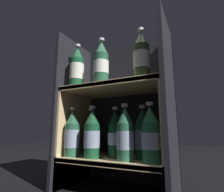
{
  "coord_description": "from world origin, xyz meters",
  "views": [
    {
      "loc": [
        0.39,
        -0.69,
        0.29
      ],
      "look_at": [
        0.0,
        0.11,
        0.46
      ],
      "focal_mm": 28.0,
      "sensor_mm": 36.0,
      "label": 1
    }
  ],
  "objects_px": {
    "bottle_lower_front_0": "(72,135)",
    "bottle_lower_back_1": "(115,134)",
    "bottle_upper_front_2": "(141,57)",
    "bottle_lower_back_0": "(91,134)",
    "bottle_lower_front_2": "(125,135)",
    "bottle_lower_back_2": "(143,135)",
    "bottle_upper_front_1": "(101,64)",
    "bottle_lower_front_1": "(92,135)",
    "bottle_upper_front_0": "(77,69)",
    "bottle_lower_front_3": "(151,136)"
  },
  "relations": [
    {
      "from": "bottle_lower_front_0",
      "to": "bottle_lower_front_3",
      "type": "distance_m",
      "value": 0.41
    },
    {
      "from": "bottle_lower_back_0",
      "to": "bottle_upper_front_2",
      "type": "bearing_deg",
      "value": -14.81
    },
    {
      "from": "bottle_lower_front_0",
      "to": "bottle_lower_front_2",
      "type": "height_order",
      "value": "same"
    },
    {
      "from": "bottle_upper_front_1",
      "to": "bottle_lower_back_1",
      "type": "bearing_deg",
      "value": 64.78
    },
    {
      "from": "bottle_lower_back_0",
      "to": "bottle_lower_back_1",
      "type": "bearing_deg",
      "value": 0.0
    },
    {
      "from": "bottle_upper_front_1",
      "to": "bottle_upper_front_2",
      "type": "height_order",
      "value": "same"
    },
    {
      "from": "bottle_lower_front_0",
      "to": "bottle_lower_back_1",
      "type": "xyz_separation_m",
      "value": [
        0.21,
        0.09,
        0.0
      ]
    },
    {
      "from": "bottle_lower_back_1",
      "to": "bottle_lower_front_2",
      "type": "bearing_deg",
      "value": -44.26
    },
    {
      "from": "bottle_lower_front_0",
      "to": "bottle_lower_front_2",
      "type": "xyz_separation_m",
      "value": [
        0.3,
        -0.0,
        0.0
      ]
    },
    {
      "from": "bottle_lower_back_1",
      "to": "bottle_upper_front_0",
      "type": "bearing_deg",
      "value": -156.44
    },
    {
      "from": "bottle_lower_back_1",
      "to": "bottle_upper_front_1",
      "type": "bearing_deg",
      "value": -115.22
    },
    {
      "from": "bottle_lower_back_2",
      "to": "bottle_lower_back_0",
      "type": "bearing_deg",
      "value": 180.0
    },
    {
      "from": "bottle_lower_front_2",
      "to": "bottle_lower_back_1",
      "type": "xyz_separation_m",
      "value": [
        -0.09,
        0.09,
        0.0
      ]
    },
    {
      "from": "bottle_upper_front_0",
      "to": "bottle_lower_front_2",
      "type": "distance_m",
      "value": 0.46
    },
    {
      "from": "bottle_upper_front_0",
      "to": "bottle_lower_front_3",
      "type": "bearing_deg",
      "value": 0.0
    },
    {
      "from": "bottle_lower_front_0",
      "to": "bottle_lower_back_1",
      "type": "relative_size",
      "value": 1.0
    },
    {
      "from": "bottle_lower_front_3",
      "to": "bottle_lower_back_2",
      "type": "relative_size",
      "value": 1.0
    },
    {
      "from": "bottle_upper_front_2",
      "to": "bottle_lower_back_0",
      "type": "relative_size",
      "value": 1.0
    },
    {
      "from": "bottle_upper_front_1",
      "to": "bottle_lower_back_0",
      "type": "relative_size",
      "value": 1.0
    },
    {
      "from": "bottle_lower_front_1",
      "to": "bottle_lower_front_2",
      "type": "relative_size",
      "value": 1.0
    },
    {
      "from": "bottle_lower_front_0",
      "to": "bottle_lower_back_1",
      "type": "distance_m",
      "value": 0.23
    },
    {
      "from": "bottle_upper_front_1",
      "to": "bottle_upper_front_0",
      "type": "bearing_deg",
      "value": 180.0
    },
    {
      "from": "bottle_lower_front_3",
      "to": "bottle_lower_back_2",
      "type": "height_order",
      "value": "same"
    },
    {
      "from": "bottle_lower_front_0",
      "to": "bottle_lower_front_3",
      "type": "height_order",
      "value": "same"
    },
    {
      "from": "bottle_upper_front_2",
      "to": "bottle_lower_front_1",
      "type": "height_order",
      "value": "bottle_upper_front_2"
    },
    {
      "from": "bottle_lower_front_0",
      "to": "bottle_lower_front_3",
      "type": "relative_size",
      "value": 1.0
    },
    {
      "from": "bottle_lower_front_3",
      "to": "bottle_upper_front_0",
      "type": "bearing_deg",
      "value": 180.0
    },
    {
      "from": "bottle_upper_front_0",
      "to": "bottle_upper_front_2",
      "type": "distance_m",
      "value": 0.37
    },
    {
      "from": "bottle_lower_front_0",
      "to": "bottle_lower_front_1",
      "type": "bearing_deg",
      "value": -0.0
    },
    {
      "from": "bottle_upper_front_1",
      "to": "bottle_lower_front_1",
      "type": "distance_m",
      "value": 0.36
    },
    {
      "from": "bottle_lower_back_1",
      "to": "bottle_lower_back_2",
      "type": "relative_size",
      "value": 1.0
    },
    {
      "from": "bottle_lower_front_2",
      "to": "bottle_lower_back_2",
      "type": "distance_m",
      "value": 0.1
    },
    {
      "from": "bottle_lower_back_2",
      "to": "bottle_lower_front_3",
      "type": "bearing_deg",
      "value": -55.92
    },
    {
      "from": "bottle_lower_front_1",
      "to": "bottle_upper_front_0",
      "type": "bearing_deg",
      "value": 180.0
    },
    {
      "from": "bottle_upper_front_2",
      "to": "bottle_lower_front_0",
      "type": "distance_m",
      "value": 0.53
    },
    {
      "from": "bottle_upper_front_0",
      "to": "bottle_lower_back_2",
      "type": "bearing_deg",
      "value": 14.05
    },
    {
      "from": "bottle_lower_front_0",
      "to": "bottle_lower_front_2",
      "type": "distance_m",
      "value": 0.3
    },
    {
      "from": "bottle_lower_front_1",
      "to": "bottle_lower_back_2",
      "type": "height_order",
      "value": "same"
    },
    {
      "from": "bottle_lower_back_1",
      "to": "bottle_lower_back_2",
      "type": "distance_m",
      "value": 0.15
    },
    {
      "from": "bottle_lower_back_0",
      "to": "bottle_lower_back_1",
      "type": "height_order",
      "value": "same"
    },
    {
      "from": "bottle_lower_front_1",
      "to": "bottle_lower_front_3",
      "type": "relative_size",
      "value": 1.0
    },
    {
      "from": "bottle_upper_front_2",
      "to": "bottle_lower_front_0",
      "type": "bearing_deg",
      "value": 180.0
    },
    {
      "from": "bottle_upper_front_1",
      "to": "bottle_upper_front_2",
      "type": "relative_size",
      "value": 1.0
    },
    {
      "from": "bottle_upper_front_2",
      "to": "bottle_lower_front_2",
      "type": "height_order",
      "value": "bottle_upper_front_2"
    },
    {
      "from": "bottle_lower_front_3",
      "to": "bottle_lower_front_1",
      "type": "bearing_deg",
      "value": -180.0
    },
    {
      "from": "bottle_lower_front_3",
      "to": "bottle_lower_back_0",
      "type": "distance_m",
      "value": 0.36
    },
    {
      "from": "bottle_upper_front_1",
      "to": "bottle_lower_front_2",
      "type": "height_order",
      "value": "bottle_upper_front_1"
    },
    {
      "from": "bottle_upper_front_0",
      "to": "bottle_lower_back_1",
      "type": "relative_size",
      "value": 1.0
    },
    {
      "from": "bottle_lower_front_2",
      "to": "bottle_lower_back_2",
      "type": "relative_size",
      "value": 1.0
    },
    {
      "from": "bottle_lower_front_0",
      "to": "bottle_lower_front_1",
      "type": "height_order",
      "value": "same"
    }
  ]
}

